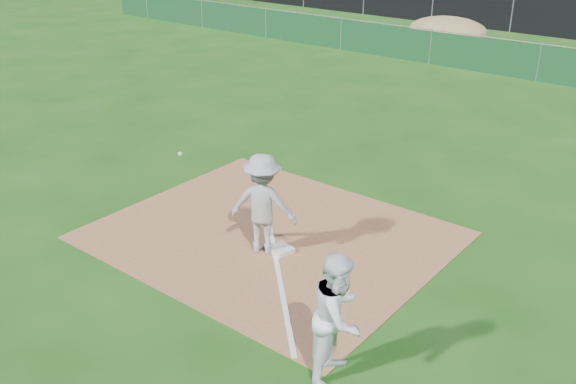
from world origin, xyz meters
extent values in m
plane|color=#184B10|center=(0.00, 10.00, 0.00)|extent=(90.00, 90.00, 0.00)
cube|color=#955F3B|center=(0.00, 1.00, 0.01)|extent=(6.00, 5.00, 0.02)
cube|color=white|center=(0.00, 1.00, 0.03)|extent=(5.01, 5.01, 0.01)
cube|color=#103D1E|center=(0.00, 15.00, 0.60)|extent=(44.00, 0.05, 1.20)
ellipsoid|color=olive|center=(-5.00, 18.50, 0.58)|extent=(3.38, 2.60, 1.17)
cube|color=silver|center=(0.52, 0.63, 0.06)|extent=(0.44, 0.44, 0.08)
imported|color=#B1B1B3|center=(0.26, 0.48, 0.92)|extent=(1.34, 1.08, 1.81)
sphere|color=white|center=(-1.79, 0.51, 1.33)|extent=(0.08, 0.08, 0.08)
imported|color=white|center=(3.07, -1.35, 0.89)|extent=(0.86, 1.00, 1.79)
imported|color=#B1B4B9|center=(-7.76, 26.54, 0.70)|extent=(4.39, 3.18, 1.39)
imported|color=black|center=(-2.94, 27.84, 0.83)|extent=(5.27, 3.48, 1.64)
camera|label=1|loc=(6.71, -6.93, 5.66)|focal=40.00mm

